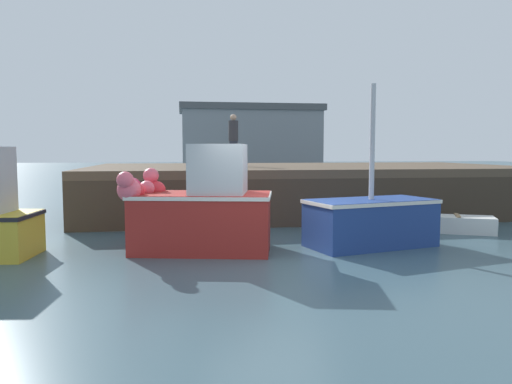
% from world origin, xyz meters
% --- Properties ---
extents(ground, '(120.00, 160.00, 0.10)m').
position_xyz_m(ground, '(0.00, 0.00, -0.05)').
color(ground, '#38515B').
extents(pier, '(14.92, 7.72, 1.62)m').
position_xyz_m(pier, '(2.66, 7.22, 1.36)').
color(pier, brown).
rests_on(pier, ground).
extents(fishing_boat_near_right, '(3.37, 2.16, 2.31)m').
position_xyz_m(fishing_boat_near_right, '(-1.24, 1.03, 0.93)').
color(fishing_boat_near_right, maroon).
rests_on(fishing_boat_near_right, ground).
extents(fishing_boat_mid, '(3.14, 2.03, 3.65)m').
position_xyz_m(fishing_boat_mid, '(2.56, 0.99, 0.59)').
color(fishing_boat_mid, navy).
rests_on(fishing_boat_mid, ground).
extents(rowboat, '(2.01, 1.49, 0.48)m').
position_xyz_m(rowboat, '(5.55, 2.42, 0.22)').
color(rowboat, silver).
rests_on(rowboat, ground).
extents(dockworker, '(0.34, 0.34, 1.79)m').
position_xyz_m(dockworker, '(0.12, 7.43, 2.53)').
color(dockworker, '#2D3342').
rests_on(dockworker, pier).
extents(warehouse, '(11.37, 6.16, 5.79)m').
position_xyz_m(warehouse, '(3.90, 30.67, 2.91)').
color(warehouse, gray).
rests_on(warehouse, ground).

